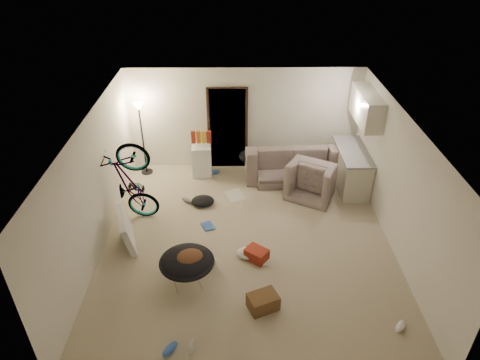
{
  "coord_description": "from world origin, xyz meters",
  "views": [
    {
      "loc": [
        -0.21,
        -6.42,
        5.42
      ],
      "look_at": [
        -0.13,
        0.6,
        1.04
      ],
      "focal_mm": 32.0,
      "sensor_mm": 36.0,
      "label": 1
    }
  ],
  "objects_px": {
    "saucer_chair": "(187,266)",
    "juicer": "(212,262)",
    "bicycle": "(133,200)",
    "mini_fridge": "(202,160)",
    "floor_lamp": "(141,124)",
    "kitchen_counter": "(351,169)",
    "sofa": "(290,164)",
    "drink_case_a": "(263,302)",
    "tv_box": "(127,229)",
    "armchair": "(315,180)",
    "drink_case_b": "(257,254)"
  },
  "relations": [
    {
      "from": "floor_lamp",
      "to": "kitchen_counter",
      "type": "bearing_deg",
      "value": -7.66
    },
    {
      "from": "saucer_chair",
      "to": "juicer",
      "type": "bearing_deg",
      "value": 45.94
    },
    {
      "from": "drink_case_b",
      "to": "floor_lamp",
      "type": "bearing_deg",
      "value": 166.55
    },
    {
      "from": "floor_lamp",
      "to": "juicer",
      "type": "bearing_deg",
      "value": -62.43
    },
    {
      "from": "saucer_chair",
      "to": "juicer",
      "type": "height_order",
      "value": "saucer_chair"
    },
    {
      "from": "kitchen_counter",
      "to": "mini_fridge",
      "type": "relative_size",
      "value": 1.94
    },
    {
      "from": "drink_case_a",
      "to": "drink_case_b",
      "type": "xyz_separation_m",
      "value": [
        -0.05,
        1.14,
        -0.02
      ]
    },
    {
      "from": "saucer_chair",
      "to": "mini_fridge",
      "type": "bearing_deg",
      "value": 89.74
    },
    {
      "from": "juicer",
      "to": "bicycle",
      "type": "bearing_deg",
      "value": 139.36
    },
    {
      "from": "saucer_chair",
      "to": "tv_box",
      "type": "xyz_separation_m",
      "value": [
        -1.26,
        1.08,
        -0.07
      ]
    },
    {
      "from": "juicer",
      "to": "drink_case_b",
      "type": "bearing_deg",
      "value": 12.33
    },
    {
      "from": "floor_lamp",
      "to": "kitchen_counter",
      "type": "distance_m",
      "value": 4.95
    },
    {
      "from": "sofa",
      "to": "saucer_chair",
      "type": "distance_m",
      "value": 4.13
    },
    {
      "from": "sofa",
      "to": "armchair",
      "type": "xyz_separation_m",
      "value": [
        0.48,
        -0.74,
        0.01
      ]
    },
    {
      "from": "sofa",
      "to": "saucer_chair",
      "type": "relative_size",
      "value": 2.34
    },
    {
      "from": "sofa",
      "to": "drink_case_a",
      "type": "distance_m",
      "value": 4.2
    },
    {
      "from": "armchair",
      "to": "bicycle",
      "type": "distance_m",
      "value": 4.01
    },
    {
      "from": "kitchen_counter",
      "to": "saucer_chair",
      "type": "height_order",
      "value": "kitchen_counter"
    },
    {
      "from": "mini_fridge",
      "to": "armchair",
      "type": "bearing_deg",
      "value": -21.0
    },
    {
      "from": "saucer_chair",
      "to": "drink_case_b",
      "type": "distance_m",
      "value": 1.36
    },
    {
      "from": "armchair",
      "to": "tv_box",
      "type": "relative_size",
      "value": 1.04
    },
    {
      "from": "sofa",
      "to": "mini_fridge",
      "type": "relative_size",
      "value": 2.82
    },
    {
      "from": "tv_box",
      "to": "saucer_chair",
      "type": "bearing_deg",
      "value": -58.12
    },
    {
      "from": "bicycle",
      "to": "juicer",
      "type": "height_order",
      "value": "bicycle"
    },
    {
      "from": "armchair",
      "to": "juicer",
      "type": "distance_m",
      "value": 3.29
    },
    {
      "from": "floor_lamp",
      "to": "mini_fridge",
      "type": "distance_m",
      "value": 1.66
    },
    {
      "from": "sofa",
      "to": "juicer",
      "type": "height_order",
      "value": "sofa"
    },
    {
      "from": "armchair",
      "to": "drink_case_b",
      "type": "height_order",
      "value": "armchair"
    },
    {
      "from": "bicycle",
      "to": "saucer_chair",
      "type": "bearing_deg",
      "value": -141.29
    },
    {
      "from": "floor_lamp",
      "to": "sofa",
      "type": "height_order",
      "value": "floor_lamp"
    },
    {
      "from": "sofa",
      "to": "drink_case_b",
      "type": "relative_size",
      "value": 5.53
    },
    {
      "from": "bicycle",
      "to": "saucer_chair",
      "type": "xyz_separation_m",
      "value": [
        1.26,
        -1.8,
        -0.11
      ]
    },
    {
      "from": "saucer_chair",
      "to": "tv_box",
      "type": "bearing_deg",
      "value": 139.32
    },
    {
      "from": "juicer",
      "to": "saucer_chair",
      "type": "bearing_deg",
      "value": -134.06
    },
    {
      "from": "armchair",
      "to": "bicycle",
      "type": "xyz_separation_m",
      "value": [
        -3.88,
        -0.99,
        0.17
      ]
    },
    {
      "from": "bicycle",
      "to": "mini_fridge",
      "type": "xyz_separation_m",
      "value": [
        1.28,
        1.83,
        -0.12
      ]
    },
    {
      "from": "sofa",
      "to": "drink_case_b",
      "type": "distance_m",
      "value": 3.11
    },
    {
      "from": "kitchen_counter",
      "to": "armchair",
      "type": "height_order",
      "value": "kitchen_counter"
    },
    {
      "from": "bicycle",
      "to": "drink_case_b",
      "type": "height_order",
      "value": "bicycle"
    },
    {
      "from": "tv_box",
      "to": "juicer",
      "type": "relative_size",
      "value": 3.84
    },
    {
      "from": "armchair",
      "to": "tv_box",
      "type": "distance_m",
      "value": 4.24
    },
    {
      "from": "kitchen_counter",
      "to": "armchair",
      "type": "relative_size",
      "value": 1.49
    },
    {
      "from": "bicycle",
      "to": "floor_lamp",
      "type": "bearing_deg",
      "value": 6.76
    },
    {
      "from": "tv_box",
      "to": "juicer",
      "type": "height_order",
      "value": "tv_box"
    },
    {
      "from": "mini_fridge",
      "to": "bicycle",
      "type": "bearing_deg",
      "value": -128.11
    },
    {
      "from": "kitchen_counter",
      "to": "drink_case_a",
      "type": "height_order",
      "value": "kitchen_counter"
    },
    {
      "from": "juicer",
      "to": "mini_fridge",
      "type": "bearing_deg",
      "value": 96.45
    },
    {
      "from": "kitchen_counter",
      "to": "tv_box",
      "type": "bearing_deg",
      "value": -157.09
    },
    {
      "from": "sofa",
      "to": "drink_case_a",
      "type": "xyz_separation_m",
      "value": [
        -0.88,
        -4.1,
        -0.18
      ]
    },
    {
      "from": "bicycle",
      "to": "mini_fridge",
      "type": "height_order",
      "value": "bicycle"
    }
  ]
}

